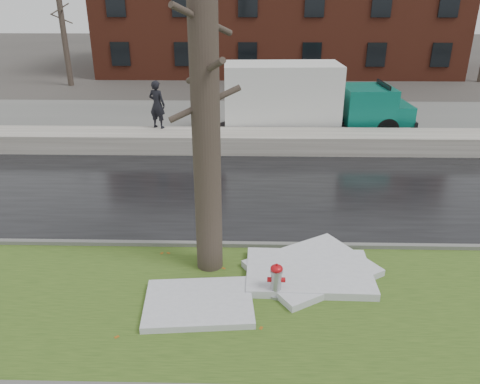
{
  "coord_description": "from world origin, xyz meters",
  "views": [
    {
      "loc": [
        0.04,
        -9.28,
        6.06
      ],
      "look_at": [
        -0.22,
        2.23,
        1.0
      ],
      "focal_mm": 35.0,
      "sensor_mm": 36.0,
      "label": 1
    }
  ],
  "objects_px": {
    "tree": "(205,108)",
    "worker": "(157,104)",
    "box_truck": "(304,98)",
    "fire_hydrant": "(276,279)"
  },
  "relations": [
    {
      "from": "worker",
      "to": "tree",
      "type": "bearing_deg",
      "value": 130.04
    },
    {
      "from": "fire_hydrant",
      "to": "tree",
      "type": "xyz_separation_m",
      "value": [
        -1.49,
        1.17,
        3.34
      ]
    },
    {
      "from": "fire_hydrant",
      "to": "tree",
      "type": "bearing_deg",
      "value": 143.03
    },
    {
      "from": "tree",
      "to": "worker",
      "type": "xyz_separation_m",
      "value": [
        -2.85,
        9.19,
        -2.09
      ]
    },
    {
      "from": "fire_hydrant",
      "to": "worker",
      "type": "distance_m",
      "value": 11.3
    },
    {
      "from": "tree",
      "to": "box_truck",
      "type": "relative_size",
      "value": 0.79
    },
    {
      "from": "box_truck",
      "to": "tree",
      "type": "bearing_deg",
      "value": -109.78
    },
    {
      "from": "worker",
      "to": "fire_hydrant",
      "type": "bearing_deg",
      "value": 135.56
    },
    {
      "from": "fire_hydrant",
      "to": "tree",
      "type": "relative_size",
      "value": 0.11
    },
    {
      "from": "fire_hydrant",
      "to": "tree",
      "type": "distance_m",
      "value": 3.84
    }
  ]
}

